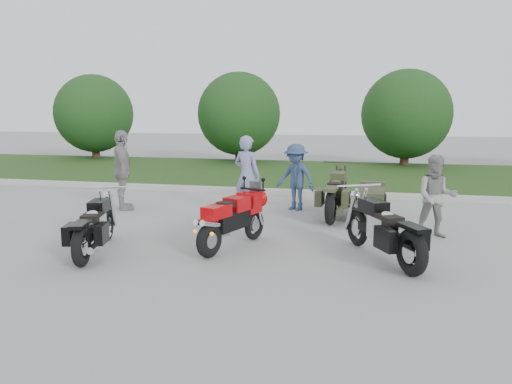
% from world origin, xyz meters
% --- Properties ---
extents(ground, '(80.00, 80.00, 0.00)m').
position_xyz_m(ground, '(0.00, 0.00, 0.00)').
color(ground, '#979792').
rests_on(ground, ground).
extents(curb, '(60.00, 0.30, 0.15)m').
position_xyz_m(curb, '(0.00, 6.00, 0.07)').
color(curb, '#B2AFA7').
rests_on(curb, ground).
extents(grass_strip, '(60.00, 8.00, 0.14)m').
position_xyz_m(grass_strip, '(0.00, 10.15, 0.07)').
color(grass_strip, '#2E501B').
rests_on(grass_strip, ground).
extents(tree_far_left, '(3.60, 3.60, 4.00)m').
position_xyz_m(tree_far_left, '(-10.00, 13.50, 2.19)').
color(tree_far_left, '#3F2B1C').
rests_on(tree_far_left, ground).
extents(tree_mid_left, '(3.60, 3.60, 4.00)m').
position_xyz_m(tree_mid_left, '(-3.00, 13.50, 2.19)').
color(tree_mid_left, '#3F2B1C').
rests_on(tree_mid_left, ground).
extents(tree_mid_right, '(3.60, 3.60, 4.00)m').
position_xyz_m(tree_mid_right, '(4.00, 13.50, 2.19)').
color(tree_mid_right, '#3F2B1C').
rests_on(tree_mid_right, ground).
extents(sportbike_red, '(0.81, 1.86, 0.91)m').
position_xyz_m(sportbike_red, '(0.37, 0.35, 0.54)').
color(sportbike_red, black).
rests_on(sportbike_red, ground).
extents(cruiser_left, '(0.77, 2.14, 0.84)m').
position_xyz_m(cruiser_left, '(-1.77, -0.48, 0.43)').
color(cruiser_left, black).
rests_on(cruiser_left, ground).
extents(cruiser_right, '(1.27, 2.16, 0.91)m').
position_xyz_m(cruiser_right, '(2.93, 0.20, 0.47)').
color(cruiser_right, black).
rests_on(cruiser_right, ground).
extents(cruiser_sidecar, '(1.29, 2.51, 0.96)m').
position_xyz_m(cruiser_sidecar, '(2.37, 3.31, 0.45)').
color(cruiser_sidecar, black).
rests_on(cruiser_sidecar, ground).
extents(person_stripe, '(0.77, 0.64, 1.81)m').
position_xyz_m(person_stripe, '(-0.07, 3.19, 0.90)').
color(person_stripe, '#7E83AC').
rests_on(person_stripe, ground).
extents(person_grey, '(0.76, 0.60, 1.55)m').
position_xyz_m(person_grey, '(3.88, 1.96, 0.78)').
color(person_grey, gray).
rests_on(person_grey, ground).
extents(person_denim, '(1.17, 0.96, 1.58)m').
position_xyz_m(person_denim, '(0.94, 3.95, 0.79)').
color(person_denim, navy).
rests_on(person_denim, ground).
extents(person_back, '(0.98, 1.20, 1.91)m').
position_xyz_m(person_back, '(-3.09, 3.04, 0.95)').
color(person_back, gray).
rests_on(person_back, ground).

